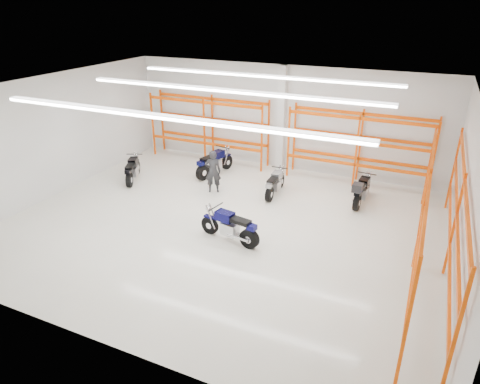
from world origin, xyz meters
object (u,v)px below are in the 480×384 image
at_px(motorcycle_main, 232,227).
at_px(standing_man, 213,171).
at_px(motorcycle_back_d, 361,191).
at_px(structural_column, 281,119).
at_px(motorcycle_back_a, 132,170).
at_px(motorcycle_back_b, 213,164).
at_px(motorcycle_back_c, 275,184).

relative_size(motorcycle_main, standing_man, 1.26).
bearing_deg(standing_man, motorcycle_back_d, 166.60).
bearing_deg(motorcycle_back_d, structural_column, 149.66).
bearing_deg(motorcycle_back_a, motorcycle_back_b, 35.39).
bearing_deg(motorcycle_back_b, standing_man, -62.50).
bearing_deg(motorcycle_back_d, motorcycle_main, -126.14).
bearing_deg(motorcycle_back_a, motorcycle_back_c, 10.56).
distance_m(motorcycle_back_a, standing_man, 3.62).
bearing_deg(motorcycle_back_a, motorcycle_back_d, 10.16).
xyz_separation_m(standing_man, structural_column, (1.51, 3.54, 1.40)).
distance_m(motorcycle_back_b, motorcycle_back_d, 6.30).
xyz_separation_m(motorcycle_main, motorcycle_back_c, (0.01, 3.84, -0.05)).
height_order(motorcycle_main, motorcycle_back_b, motorcycle_back_b).
xyz_separation_m(motorcycle_back_a, standing_man, (3.57, 0.41, 0.39)).
bearing_deg(motorcycle_main, structural_column, 96.71).
distance_m(motorcycle_main, motorcycle_back_a, 6.48).
distance_m(motorcycle_back_c, motorcycle_back_d, 3.22).
xyz_separation_m(motorcycle_back_a, motorcycle_back_b, (2.76, 1.96, 0.06)).
relative_size(motorcycle_main, motorcycle_back_a, 1.13).
bearing_deg(structural_column, motorcycle_back_b, -139.34).
distance_m(motorcycle_main, motorcycle_back_d, 5.41).
bearing_deg(motorcycle_back_c, motorcycle_back_a, -169.44).
height_order(motorcycle_back_d, standing_man, standing_man).
height_order(motorcycle_back_a, motorcycle_back_c, motorcycle_back_a).
bearing_deg(motorcycle_back_c, structural_column, 105.63).
bearing_deg(motorcycle_back_b, motorcycle_back_a, -144.61).
xyz_separation_m(motorcycle_back_d, standing_man, (-5.48, -1.21, 0.32)).
xyz_separation_m(motorcycle_back_b, motorcycle_back_d, (6.29, -0.34, 0.01)).
bearing_deg(motorcycle_main, motorcycle_back_d, 53.86).
height_order(motorcycle_back_a, motorcycle_back_d, motorcycle_back_d).
distance_m(motorcycle_back_b, standing_man, 1.78).
relative_size(motorcycle_back_a, motorcycle_back_c, 0.98).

